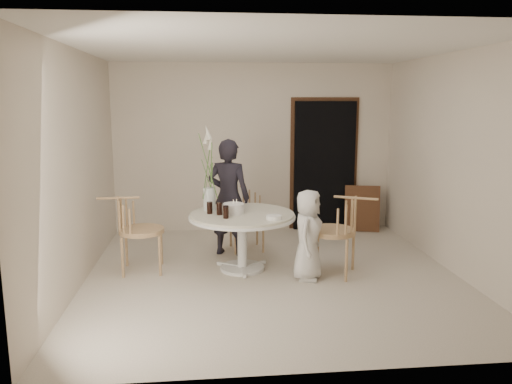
{
  "coord_description": "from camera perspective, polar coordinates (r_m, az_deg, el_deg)",
  "views": [
    {
      "loc": [
        -0.79,
        -5.79,
        2.12
      ],
      "look_at": [
        -0.17,
        0.3,
        0.99
      ],
      "focal_mm": 35.0,
      "sensor_mm": 36.0,
      "label": 1
    }
  ],
  "objects": [
    {
      "name": "cola_tumbler_a",
      "position": [
        6.0,
        -3.45,
        -2.24
      ],
      "size": [
        0.08,
        0.08,
        0.14
      ],
      "primitive_type": "cylinder",
      "rotation": [
        0.0,
        0.0,
        0.3
      ],
      "color": "black",
      "rests_on": "table"
    },
    {
      "name": "plate_stack",
      "position": [
        5.9,
        2.05,
        -2.9
      ],
      "size": [
        0.21,
        0.21,
        0.05
      ],
      "primitive_type": "cylinder",
      "rotation": [
        0.0,
        0.0,
        -0.14
      ],
      "color": "white",
      "rests_on": "table"
    },
    {
      "name": "cola_tumbler_b",
      "position": [
        5.94,
        -3.46,
        -2.37
      ],
      "size": [
        0.07,
        0.07,
        0.14
      ],
      "primitive_type": "cylinder",
      "rotation": [
        0.0,
        0.0,
        -0.04
      ],
      "color": "black",
      "rests_on": "table"
    },
    {
      "name": "ground",
      "position": [
        6.21,
        1.87,
        -9.46
      ],
      "size": [
        4.5,
        4.5,
        0.0
      ],
      "primitive_type": "plane",
      "color": "beige",
      "rests_on": "ground"
    },
    {
      "name": "chair_far",
      "position": [
        7.2,
        -1.27,
        -2.04
      ],
      "size": [
        0.52,
        0.55,
        0.86
      ],
      "rotation": [
        0.0,
        0.0,
        0.11
      ],
      "color": "tan",
      "rests_on": "ground"
    },
    {
      "name": "room_shell",
      "position": [
        5.86,
        1.97,
        5.59
      ],
      "size": [
        4.5,
        4.5,
        4.5
      ],
      "color": "white",
      "rests_on": "ground"
    },
    {
      "name": "flower_vase",
      "position": [
        6.35,
        -5.39,
        1.33
      ],
      "size": [
        0.16,
        0.16,
        1.09
      ],
      "rotation": [
        0.0,
        0.0,
        -0.08
      ],
      "color": "silver",
      "rests_on": "table"
    },
    {
      "name": "boy",
      "position": [
        5.96,
        5.96,
        -4.91
      ],
      "size": [
        0.53,
        0.63,
        1.09
      ],
      "primitive_type": "imported",
      "rotation": [
        0.0,
        0.0,
        1.16
      ],
      "color": "silver",
      "rests_on": "ground"
    },
    {
      "name": "doorway",
      "position": [
        8.28,
        7.81,
        2.97
      ],
      "size": [
        1.0,
        0.1,
        2.1
      ],
      "primitive_type": "cube",
      "color": "black",
      "rests_on": "ground"
    },
    {
      "name": "cola_tumbler_d",
      "position": [
        6.12,
        -4.19,
        -1.92
      ],
      "size": [
        0.08,
        0.08,
        0.15
      ],
      "primitive_type": "cylinder",
      "rotation": [
        0.0,
        0.0,
        -0.18
      ],
      "color": "black",
      "rests_on": "table"
    },
    {
      "name": "chair_left",
      "position": [
        6.36,
        -14.18,
        -3.45
      ],
      "size": [
        0.6,
        0.56,
        0.96
      ],
      "rotation": [
        0.0,
        0.0,
        1.62
      ],
      "color": "tan",
      "rests_on": "ground"
    },
    {
      "name": "door_trim",
      "position": [
        8.31,
        7.75,
        3.41
      ],
      "size": [
        1.12,
        0.03,
        2.22
      ],
      "primitive_type": "cube",
      "color": "#56331D",
      "rests_on": "ground"
    },
    {
      "name": "girl",
      "position": [
        6.83,
        -3.15,
        -0.62
      ],
      "size": [
        0.69,
        0.57,
        1.61
      ],
      "primitive_type": "imported",
      "rotation": [
        0.0,
        0.0,
        2.78
      ],
      "color": "black",
      "rests_on": "ground"
    },
    {
      "name": "cola_tumbler_c",
      "position": [
        6.2,
        -5.32,
        -1.81
      ],
      "size": [
        0.08,
        0.08,
        0.15
      ],
      "primitive_type": "cylinder",
      "rotation": [
        0.0,
        0.0,
        0.25
      ],
      "color": "black",
      "rests_on": "table"
    },
    {
      "name": "table",
      "position": [
        6.24,
        -1.59,
        -3.47
      ],
      "size": [
        1.33,
        1.33,
        0.73
      ],
      "color": "silver",
      "rests_on": "ground"
    },
    {
      "name": "birthday_cake",
      "position": [
        6.19,
        -2.59,
        -1.9
      ],
      "size": [
        0.26,
        0.26,
        0.18
      ],
      "rotation": [
        0.0,
        0.0,
        0.43
      ],
      "color": "silver",
      "rests_on": "table"
    },
    {
      "name": "picture_frame",
      "position": [
        8.33,
        12.04,
        -1.86
      ],
      "size": [
        0.59,
        0.3,
        0.75
      ],
      "primitive_type": "cube",
      "rotation": [
        -0.17,
        0.0,
        -0.24
      ],
      "color": "#56331D",
      "rests_on": "ground"
    },
    {
      "name": "chair_right",
      "position": [
        6.13,
        9.98,
        -3.6
      ],
      "size": [
        0.73,
        0.71,
        0.99
      ],
      "rotation": [
        0.0,
        0.0,
        -2.03
      ],
      "color": "tan",
      "rests_on": "ground"
    }
  ]
}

